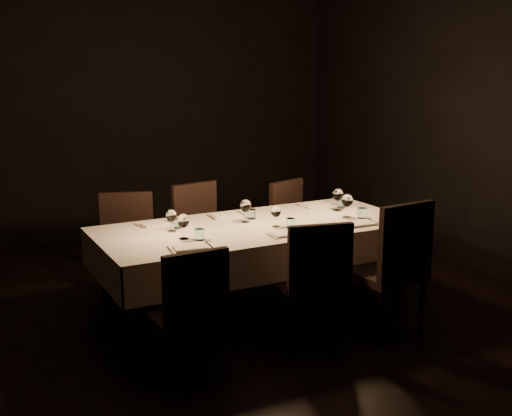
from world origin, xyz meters
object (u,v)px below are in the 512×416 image
chair_near_center (314,280)px  chair_far_center (202,232)px  dining_table (256,234)px  chair_near_left (190,308)px  chair_near_right (392,263)px  chair_far_right (294,224)px  chair_far_left (127,243)px

chair_near_center → chair_far_center: 1.60m
dining_table → chair_near_left: bearing=-138.0°
chair_near_right → chair_far_right: chair_near_right is taller
dining_table → chair_near_right: bearing=-49.4°
dining_table → chair_far_left: bearing=136.2°
dining_table → chair_near_left: chair_near_left is taller
chair_near_left → chair_far_center: chair_far_center is taller
dining_table → chair_near_center: 0.79m
chair_far_center → dining_table: bearing=-91.9°
chair_near_right → chair_far_center: size_ratio=1.09×
chair_near_center → chair_far_left: 1.80m
chair_near_center → chair_far_center: (-0.18, 1.59, 0.00)m
chair_near_left → chair_far_center: bearing=-117.3°
chair_near_right → chair_near_center: bearing=-9.8°
chair_near_left → chair_near_center: (0.95, 0.03, 0.03)m
chair_near_left → chair_far_center: 1.79m
chair_far_center → chair_far_right: 0.94m
dining_table → chair_far_center: size_ratio=2.62×
chair_near_center → chair_near_right: (0.65, -0.05, 0.04)m
chair_far_center → chair_far_right: bearing=-14.3°
chair_near_center → dining_table: bearing=-73.1°
chair_near_center → chair_far_right: chair_near_center is taller
chair_far_left → chair_far_center: size_ratio=0.98×
dining_table → chair_near_right: chair_near_right is taller
chair_near_left → chair_far_right: (1.71, 1.56, 0.01)m
chair_far_right → dining_table: bearing=-155.9°
chair_near_right → chair_far_center: 1.84m
chair_near_center → chair_near_right: chair_near_right is taller
chair_near_right → chair_far_left: bearing=-51.7°
chair_far_left → chair_far_right: (1.64, -0.03, -0.01)m
chair_far_center → chair_near_center: bearing=-94.1°
chair_near_center → chair_near_left: bearing=14.7°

